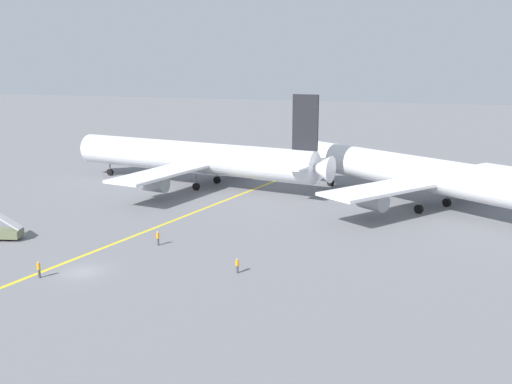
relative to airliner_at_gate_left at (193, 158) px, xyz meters
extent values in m
plane|color=slate|center=(10.02, -44.72, -5.06)|extent=(600.00, 600.00, 0.00)
cube|color=yellow|center=(7.37, -34.72, -5.05)|extent=(14.67, 119.22, 0.01)
cylinder|color=silver|center=(-0.48, 0.06, 0.09)|extent=(48.75, 11.57, 5.50)
cone|color=silver|center=(-25.70, 3.27, 0.09)|extent=(3.42, 5.38, 5.06)
cone|color=silver|center=(24.54, -3.12, 0.09)|extent=(4.13, 4.82, 4.40)
cube|color=silver|center=(1.92, -0.24, -0.74)|extent=(11.83, 43.92, 0.44)
cube|color=silver|center=(22.06, -2.80, 0.64)|extent=(4.81, 13.30, 0.28)
cube|color=black|center=(21.76, -2.76, 7.30)|extent=(4.41, 0.91, 8.92)
cylinder|color=#999EA3|center=(2.46, 11.95, -2.54)|extent=(4.49, 3.11, 2.60)
cylinder|color=#999EA3|center=(-0.60, -12.19, -2.54)|extent=(4.49, 3.11, 2.60)
cylinder|color=slate|center=(2.49, -3.74, -3.40)|extent=(0.28, 0.28, 2.02)
cylinder|color=black|center=(2.49, -3.74, -4.41)|extent=(1.36, 0.71, 1.30)
cylinder|color=slate|center=(3.34, 3.00, -3.40)|extent=(0.28, 0.28, 2.02)
cylinder|color=black|center=(3.34, 3.00, -4.41)|extent=(1.36, 0.71, 1.30)
cylinder|color=slate|center=(-19.70, 2.50, -3.40)|extent=(0.28, 0.28, 2.02)
cylinder|color=black|center=(-19.70, 2.50, -4.41)|extent=(1.36, 0.71, 1.30)
cylinder|color=white|center=(39.33, -1.60, 0.13)|extent=(42.44, 28.99, 5.14)
cone|color=white|center=(18.44, 11.34, 0.13)|extent=(4.87, 5.49, 4.73)
cube|color=white|center=(41.31, -2.83, -0.64)|extent=(26.73, 37.73, 0.44)
cylinder|color=#999EA3|center=(46.42, 7.32, -2.44)|extent=(4.94, 4.42, 2.60)
cylinder|color=#999EA3|center=(34.50, -11.92, -2.44)|extent=(4.94, 4.42, 2.60)
cylinder|color=slate|center=(40.37, -6.25, -3.30)|extent=(0.28, 0.28, 2.23)
cylinder|color=black|center=(40.37, -6.25, -4.41)|extent=(1.39, 1.15, 1.30)
cylinder|color=slate|center=(43.95, -0.47, -3.30)|extent=(0.28, 0.28, 2.23)
cylinder|color=black|center=(43.95, -0.47, -4.41)|extent=(1.39, 1.15, 1.30)
cylinder|color=slate|center=(23.43, 8.25, -3.30)|extent=(0.28, 0.28, 2.23)
cylinder|color=black|center=(23.43, 8.25, -4.41)|extent=(1.39, 1.15, 1.30)
cube|color=#2D4C8C|center=(13.72, 14.71, -4.02)|extent=(5.89, 5.35, 1.18)
cube|color=#333D47|center=(12.78, 15.41, -2.98)|extent=(2.83, 2.88, 0.90)
cylinder|color=#4C4C51|center=(17.15, 12.17, -3.90)|extent=(2.69, 2.07, 0.20)
sphere|color=orange|center=(12.78, 15.41, -2.35)|extent=(0.24, 0.24, 0.24)
cylinder|color=black|center=(11.38, 14.78, -4.61)|extent=(0.90, 0.78, 0.90)
cylinder|color=black|center=(12.99, 16.94, -4.61)|extent=(0.90, 0.78, 0.90)
cylinder|color=black|center=(14.46, 12.49, -4.61)|extent=(0.90, 0.78, 0.90)
cylinder|color=black|center=(16.07, 14.65, -4.61)|extent=(0.90, 0.78, 0.90)
cube|color=#666B4C|center=(-6.56, -38.69, -4.26)|extent=(4.90, 3.28, 1.00)
cube|color=silver|center=(-6.27, -38.60, -2.36)|extent=(4.40, 2.61, 2.71)
cylinder|color=black|center=(-7.49, -38.26, -4.76)|extent=(0.63, 0.37, 0.60)
cylinder|color=black|center=(-5.63, -39.13, -4.76)|extent=(0.63, 0.37, 0.60)
cylinder|color=black|center=(-6.06, -37.80, -4.76)|extent=(0.63, 0.37, 0.60)
cylinder|color=#4C4C51|center=(12.66, -33.73, -4.62)|extent=(0.28, 0.28, 0.88)
cylinder|color=orange|center=(12.66, -33.73, -3.86)|extent=(0.36, 0.36, 0.63)
sphere|color=tan|center=(12.66, -33.73, -3.43)|extent=(0.24, 0.24, 0.24)
cylinder|color=#F24C19|center=(12.36, -33.74, -3.74)|extent=(0.05, 0.05, 0.40)
cylinder|color=#4C4C51|center=(6.99, -47.71, -4.62)|extent=(0.28, 0.28, 0.89)
cylinder|color=orange|center=(6.99, -47.71, -3.86)|extent=(0.36, 0.36, 0.63)
sphere|color=tan|center=(6.99, -47.71, -3.42)|extent=(0.24, 0.24, 0.24)
cylinder|color=#4C4C51|center=(25.35, -39.05, -4.65)|extent=(0.28, 0.28, 0.81)
cylinder|color=orange|center=(25.35, -39.05, -3.96)|extent=(0.36, 0.36, 0.58)
sphere|color=tan|center=(25.35, -39.05, -3.56)|extent=(0.22, 0.22, 0.22)
cylinder|color=#F24C19|center=(25.22, -38.78, -3.84)|extent=(0.05, 0.05, 0.40)
camera|label=1|loc=(48.05, -91.87, 16.22)|focal=40.64mm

